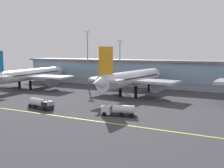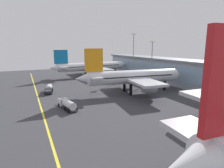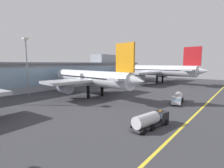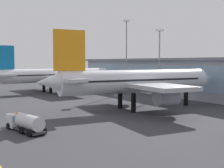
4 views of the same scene
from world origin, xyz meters
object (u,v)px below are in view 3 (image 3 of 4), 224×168
airliner_far_right (155,71)px  baggage_tug_near (151,119)px  fuel_tanker_truck (177,98)px  apron_light_mast_centre (26,58)px  airliner_near_right (90,78)px

airliner_far_right → baggage_tug_near: airliner_far_right is taller
airliner_far_right → fuel_tanker_truck: bearing=125.5°
apron_light_mast_centre → baggage_tug_near: bearing=-91.5°
airliner_far_right → apron_light_mast_centre: (-68.33, 19.33, 6.60)m
apron_light_mast_centre → airliner_near_right: bearing=-54.0°
airliner_near_right → apron_light_mast_centre: size_ratio=2.22×
baggage_tug_near → fuel_tanker_truck: bearing=16.6°
baggage_tug_near → apron_light_mast_centre: 51.92m
airliner_far_right → apron_light_mast_centre: 71.32m
airliner_near_right → apron_light_mast_centre: bearing=42.3°
airliner_far_right → baggage_tug_near: size_ratio=6.42×
airliner_far_right → fuel_tanker_truck: 54.75m
fuel_tanker_truck → baggage_tug_near: 23.41m
airliner_near_right → fuel_tanker_truck: bearing=-157.8°
airliner_far_right → apron_light_mast_centre: bearing=78.1°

